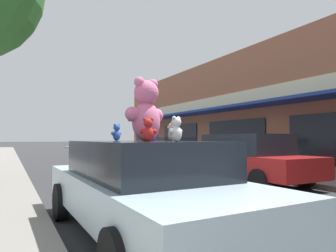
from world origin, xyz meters
TOP-DOWN VIEW (x-y plane):
  - ground_plane at (0.00, 0.00)m, footprint 260.00×260.00m
  - storefront_row at (12.94, 7.46)m, footprint 14.60×28.93m
  - plush_art_car at (-2.45, -0.78)m, footprint 2.10×4.81m
  - teddy_bear_giant at (-2.38, -0.73)m, footprint 0.74×0.51m
  - teddy_bear_cream at (-1.94, -0.73)m, footprint 0.16×0.22m
  - teddy_bear_brown at (-1.97, 0.19)m, footprint 0.13×0.17m
  - teddy_bear_blue at (-2.51, 0.28)m, footprint 0.23×0.17m
  - teddy_bear_white at (-2.40, -1.70)m, footprint 0.24×0.18m
  - teddy_bear_purple at (-1.84, 0.18)m, footprint 0.25×0.15m
  - teddy_bear_red at (-2.54, -1.17)m, footprint 0.25×0.19m
  - parked_car_far_center at (2.50, 2.39)m, footprint 2.02×4.73m
  - parked_car_far_right at (2.50, 7.76)m, footprint 2.10×4.35m

SIDE VIEW (x-z plane):
  - ground_plane at x=0.00m, z-range 0.00..0.00m
  - plush_art_car at x=-2.45m, z-range 0.05..1.44m
  - parked_car_far_right at x=2.50m, z-range 0.05..1.52m
  - parked_car_far_center at x=2.50m, z-range 0.03..1.60m
  - teddy_bear_brown at x=-1.97m, z-range 1.39..1.61m
  - teddy_bear_cream at x=-1.94m, z-range 1.39..1.68m
  - teddy_bear_blue at x=-2.51m, z-range 1.39..1.70m
  - teddy_bear_white at x=-2.40m, z-range 1.39..1.71m
  - teddy_bear_red at x=-2.54m, z-range 1.39..1.72m
  - teddy_bear_purple at x=-1.84m, z-range 1.39..1.73m
  - teddy_bear_giant at x=-2.38m, z-range 1.37..2.35m
  - storefront_row at x=12.94m, z-range 0.00..6.09m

